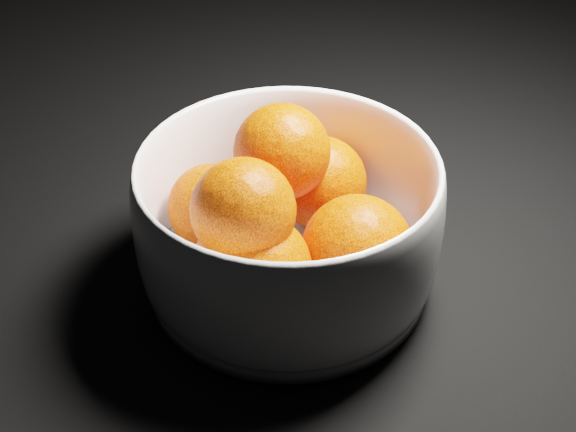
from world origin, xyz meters
name	(u,v)px	position (x,y,z in m)	size (l,w,h in m)	color
bowl	(288,222)	(0.25, -0.25, 0.06)	(0.24, 0.24, 0.12)	silver
orange_pile	(283,219)	(0.24, -0.25, 0.07)	(0.18, 0.18, 0.13)	#E5430C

